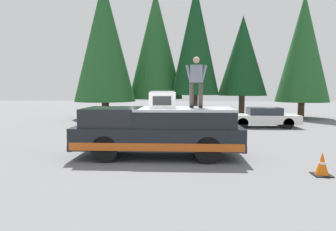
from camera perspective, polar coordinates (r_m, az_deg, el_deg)
ground_plane at (r=10.50m, az=-3.88°, el=-7.67°), size 90.00×90.00×0.00m
pickup_truck at (r=10.47m, az=-1.75°, el=-2.84°), size 2.01×5.54×1.65m
compressor_unit at (r=10.17m, az=-0.98°, el=2.89°), size 0.65×0.84×0.56m
person_on_truck_bed at (r=10.48m, az=5.18°, el=6.35°), size 0.29×0.72×1.69m
parked_car_white at (r=19.16m, az=16.90°, el=-0.33°), size 1.64×4.10×1.16m
traffic_cone at (r=9.29m, az=26.32°, el=-8.05°), size 0.47×0.47×0.62m
conifer_far_left at (r=26.01m, az=23.48°, el=11.22°), size 3.92×3.92×9.33m
conifer_left at (r=25.24m, az=13.48°, el=10.53°), size 3.78×3.78×7.85m
conifer_center_left at (r=24.55m, az=5.02°, el=13.54°), size 3.67×3.67×10.11m
conifer_center_right at (r=25.74m, az=-2.26°, el=12.73°), size 4.35×4.35×10.07m
conifer_right at (r=24.23m, az=-11.57°, el=13.25°), size 4.53×4.53×10.32m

